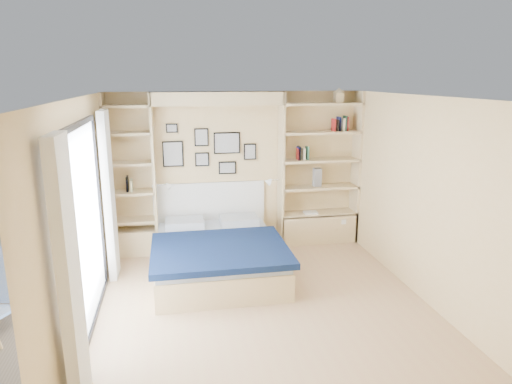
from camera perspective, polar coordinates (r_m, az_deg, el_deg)
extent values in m
plane|color=tan|center=(5.71, 1.01, -14.17)|extent=(4.50, 4.50, 0.00)
plane|color=#D9B881|center=(7.39, -2.46, 2.74)|extent=(4.00, 0.00, 4.00)
plane|color=#D9B881|center=(3.21, 9.41, -13.06)|extent=(4.00, 0.00, 4.00)
plane|color=#D9B881|center=(5.23, -20.98, -3.02)|extent=(0.00, 4.50, 4.50)
plane|color=#D9B881|center=(5.96, 20.27, -0.92)|extent=(0.00, 4.50, 4.50)
plane|color=white|center=(5.03, 1.13, 11.77)|extent=(4.50, 4.50, 0.00)
cube|color=tan|center=(7.15, -12.62, 2.03)|extent=(0.04, 0.35, 2.50)
cube|color=tan|center=(7.35, 3.15, 2.68)|extent=(0.04, 0.35, 2.50)
cube|color=tan|center=(7.04, -4.82, 11.58)|extent=(2.00, 0.35, 0.20)
cube|color=tan|center=(7.75, 12.39, 2.96)|extent=(0.04, 0.35, 2.50)
cube|color=tan|center=(7.21, -18.03, 1.77)|extent=(0.04, 0.35, 2.50)
cube|color=tan|center=(7.79, 7.71, -4.40)|extent=(1.30, 0.35, 0.50)
cube|color=tan|center=(7.46, -14.89, -6.01)|extent=(0.70, 0.35, 0.40)
cube|color=black|center=(5.04, -21.62, 7.71)|extent=(0.04, 2.08, 0.06)
cube|color=black|center=(5.68, -19.56, -14.86)|extent=(0.04, 2.08, 0.06)
cube|color=black|center=(4.33, -22.72, -8.84)|extent=(0.04, 0.06, 2.20)
cube|color=black|center=(6.23, -19.00, -1.61)|extent=(0.04, 0.06, 2.20)
cube|color=silver|center=(5.26, -20.64, -4.37)|extent=(0.01, 2.00, 2.20)
cube|color=white|center=(4.04, -22.33, -9.69)|extent=(0.10, 0.45, 2.30)
cube|color=white|center=(6.47, -17.91, -0.49)|extent=(0.10, 0.45, 2.30)
cube|color=tan|center=(7.71, 7.78, -2.64)|extent=(1.30, 0.35, 0.04)
cube|color=tan|center=(7.59, 7.89, 0.61)|extent=(1.30, 0.35, 0.04)
cube|color=tan|center=(7.50, 8.00, 3.96)|extent=(1.30, 0.35, 0.04)
cube|color=tan|center=(7.44, 8.12, 7.37)|extent=(1.30, 0.35, 0.04)
cube|color=tan|center=(7.40, 8.24, 10.83)|extent=(1.30, 0.35, 0.04)
cube|color=tan|center=(7.35, -15.06, -3.44)|extent=(0.70, 0.35, 0.04)
cube|color=tan|center=(7.23, -15.29, -0.04)|extent=(0.70, 0.35, 0.04)
cube|color=tan|center=(7.14, -15.52, 3.47)|extent=(0.70, 0.35, 0.04)
cube|color=tan|center=(7.07, -15.76, 7.05)|extent=(0.70, 0.35, 0.04)
cube|color=tan|center=(7.04, -15.98, 10.28)|extent=(0.70, 0.35, 0.04)
cube|color=tan|center=(6.55, -4.84, -8.59)|extent=(1.69, 2.11, 0.37)
cube|color=#A8AFB8|center=(6.46, -4.88, -6.67)|extent=(1.65, 2.07, 0.10)
cube|color=#0A1837|center=(6.10, -4.55, -7.24)|extent=(1.79, 1.48, 0.08)
cube|color=#A8AFB8|center=(7.11, -8.92, -3.88)|extent=(0.58, 0.42, 0.12)
cube|color=#A8AFB8|center=(7.18, -2.16, -3.54)|extent=(0.58, 0.42, 0.12)
cube|color=white|center=(7.44, -5.82, -1.45)|extent=(1.79, 0.04, 0.70)
cube|color=black|center=(7.24, -10.34, 4.70)|extent=(0.32, 0.02, 0.40)
cube|color=gray|center=(7.23, -10.34, 4.69)|extent=(0.28, 0.01, 0.36)
cube|color=black|center=(7.22, -6.83, 6.81)|extent=(0.22, 0.02, 0.28)
cube|color=gray|center=(7.21, -6.83, 6.80)|extent=(0.18, 0.01, 0.24)
cube|color=black|center=(7.27, -6.75, 4.08)|extent=(0.22, 0.02, 0.22)
cube|color=gray|center=(7.26, -6.75, 4.06)|extent=(0.18, 0.01, 0.18)
cube|color=black|center=(7.27, -3.65, 6.14)|extent=(0.42, 0.02, 0.34)
cube|color=gray|center=(7.26, -3.64, 6.13)|extent=(0.38, 0.01, 0.30)
cube|color=black|center=(7.34, -3.60, 3.04)|extent=(0.28, 0.02, 0.20)
cube|color=gray|center=(7.33, -3.59, 3.03)|extent=(0.24, 0.01, 0.16)
cube|color=black|center=(7.35, -0.75, 5.06)|extent=(0.20, 0.02, 0.26)
cube|color=gray|center=(7.34, -0.74, 5.05)|extent=(0.16, 0.01, 0.22)
cube|color=black|center=(7.19, -10.48, 7.85)|extent=(0.18, 0.02, 0.14)
cube|color=gray|center=(7.18, -10.48, 7.84)|extent=(0.14, 0.01, 0.10)
cylinder|color=silver|center=(7.10, -11.46, 0.93)|extent=(0.20, 0.02, 0.02)
cone|color=white|center=(7.11, -10.65, 0.81)|extent=(0.13, 0.12, 0.15)
cylinder|color=silver|center=(7.28, 2.20, 1.52)|extent=(0.20, 0.02, 0.02)
cone|color=white|center=(7.26, 1.43, 1.33)|extent=(0.13, 0.12, 0.15)
cube|color=#A51E1E|center=(7.37, 5.27, 4.75)|extent=(0.02, 0.15, 0.19)
cube|color=navy|center=(7.37, 5.30, 4.81)|extent=(0.03, 0.15, 0.20)
cube|color=black|center=(7.37, 5.38, 4.87)|extent=(0.03, 0.15, 0.22)
cube|color=#BFB28C|center=(7.39, 5.94, 4.75)|extent=(0.04, 0.15, 0.19)
cube|color=#26593F|center=(7.41, 6.41, 4.87)|extent=(0.03, 0.15, 0.21)
cube|color=#A51E1E|center=(7.49, 9.66, 8.27)|extent=(0.02, 0.15, 0.20)
cube|color=navy|center=(7.52, 10.27, 8.38)|extent=(0.03, 0.15, 0.23)
cube|color=black|center=(7.52, 10.21, 8.21)|extent=(0.03, 0.15, 0.18)
cube|color=#BFB28C|center=(7.54, 10.78, 8.28)|extent=(0.04, 0.15, 0.20)
cube|color=#26593F|center=(7.56, 11.08, 8.42)|extent=(0.03, 0.15, 0.24)
cube|color=#A51E1E|center=(7.56, 11.19, 8.38)|extent=(0.03, 0.15, 0.23)
cube|color=navy|center=(7.20, -15.79, 0.83)|extent=(0.02, 0.15, 0.19)
cube|color=black|center=(7.20, -15.78, 0.99)|extent=(0.03, 0.15, 0.23)
cube|color=#B7B783|center=(7.20, -15.31, 0.81)|extent=(0.03, 0.15, 0.18)
cube|color=tan|center=(7.48, 10.29, 11.52)|extent=(0.13, 0.13, 0.15)
cone|color=tan|center=(7.48, 10.33, 12.40)|extent=(0.20, 0.20, 0.08)
cube|color=slate|center=(7.54, 7.65, 1.85)|extent=(0.12, 0.12, 0.30)
cube|color=white|center=(7.61, 6.84, -2.57)|extent=(0.22, 0.16, 0.03)
cylinder|color=tan|center=(5.86, -26.95, -11.35)|extent=(0.09, 0.36, 0.73)
cube|color=#3C67C3|center=(5.91, -29.25, -9.00)|extent=(0.55, 0.33, 0.60)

